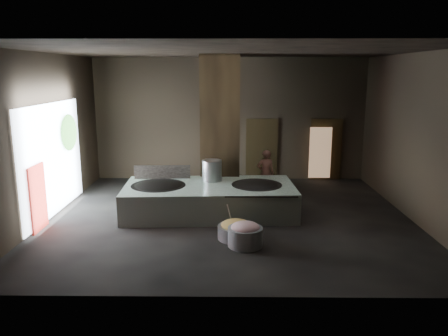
{
  "coord_description": "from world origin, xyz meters",
  "views": [
    {
      "loc": [
        -0.01,
        -11.71,
        3.98
      ],
      "look_at": [
        -0.17,
        0.68,
        1.25
      ],
      "focal_mm": 35.0,
      "sensor_mm": 36.0,
      "label": 1
    }
  ],
  "objects_px": {
    "cook": "(266,173)",
    "veg_basin": "(236,232)",
    "wok_left": "(158,188)",
    "wok_right": "(257,188)",
    "meat_basin": "(245,237)",
    "hearth_platform": "(209,199)",
    "stock_pot": "(212,171)"
  },
  "relations": [
    {
      "from": "veg_basin",
      "to": "wok_right",
      "type": "bearing_deg",
      "value": 72.81
    },
    {
      "from": "stock_pot",
      "to": "cook",
      "type": "height_order",
      "value": "cook"
    },
    {
      "from": "hearth_platform",
      "to": "wok_right",
      "type": "distance_m",
      "value": 1.39
    },
    {
      "from": "wok_right",
      "to": "cook",
      "type": "bearing_deg",
      "value": 77.16
    },
    {
      "from": "wok_left",
      "to": "meat_basin",
      "type": "xyz_separation_m",
      "value": [
        2.39,
        -2.36,
        -0.53
      ]
    },
    {
      "from": "veg_basin",
      "to": "wok_left",
      "type": "bearing_deg",
      "value": 138.92
    },
    {
      "from": "cook",
      "to": "meat_basin",
      "type": "height_order",
      "value": "cook"
    },
    {
      "from": "stock_pot",
      "to": "cook",
      "type": "bearing_deg",
      "value": 36.35
    },
    {
      "from": "wok_left",
      "to": "hearth_platform",
      "type": "bearing_deg",
      "value": 1.97
    },
    {
      "from": "hearth_platform",
      "to": "stock_pot",
      "type": "bearing_deg",
      "value": 81.95
    },
    {
      "from": "stock_pot",
      "to": "meat_basin",
      "type": "bearing_deg",
      "value": -73.23
    },
    {
      "from": "wok_right",
      "to": "stock_pot",
      "type": "distance_m",
      "value": 1.44
    },
    {
      "from": "wok_right",
      "to": "meat_basin",
      "type": "relative_size",
      "value": 1.73
    },
    {
      "from": "wok_left",
      "to": "veg_basin",
      "type": "distance_m",
      "value": 2.95
    },
    {
      "from": "veg_basin",
      "to": "meat_basin",
      "type": "xyz_separation_m",
      "value": [
        0.21,
        -0.46,
        0.06
      ]
    },
    {
      "from": "veg_basin",
      "to": "meat_basin",
      "type": "height_order",
      "value": "meat_basin"
    },
    {
      "from": "cook",
      "to": "meat_basin",
      "type": "xyz_separation_m",
      "value": [
        -0.81,
        -4.21,
        -0.55
      ]
    },
    {
      "from": "hearth_platform",
      "to": "veg_basin",
      "type": "xyz_separation_m",
      "value": [
        0.73,
        -1.95,
        -0.25
      ]
    },
    {
      "from": "cook",
      "to": "veg_basin",
      "type": "distance_m",
      "value": 3.93
    },
    {
      "from": "wok_left",
      "to": "wok_right",
      "type": "relative_size",
      "value": 1.07
    },
    {
      "from": "cook",
      "to": "hearth_platform",
      "type": "bearing_deg",
      "value": 44.15
    },
    {
      "from": "stock_pot",
      "to": "cook",
      "type": "xyz_separation_m",
      "value": [
        1.7,
        1.25,
        -0.36
      ]
    },
    {
      "from": "hearth_platform",
      "to": "cook",
      "type": "bearing_deg",
      "value": 42.98
    },
    {
      "from": "wok_right",
      "to": "veg_basin",
      "type": "relative_size",
      "value": 1.59
    },
    {
      "from": "wok_left",
      "to": "veg_basin",
      "type": "bearing_deg",
      "value": -41.08
    },
    {
      "from": "cook",
      "to": "veg_basin",
      "type": "xyz_separation_m",
      "value": [
        -1.02,
        -3.75,
        -0.61
      ]
    },
    {
      "from": "wok_right",
      "to": "meat_basin",
      "type": "height_order",
      "value": "wok_right"
    },
    {
      "from": "stock_pot",
      "to": "veg_basin",
      "type": "distance_m",
      "value": 2.77
    },
    {
      "from": "wok_right",
      "to": "stock_pot",
      "type": "xyz_separation_m",
      "value": [
        -1.3,
        0.5,
        0.38
      ]
    },
    {
      "from": "hearth_platform",
      "to": "wok_left",
      "type": "height_order",
      "value": "wok_left"
    },
    {
      "from": "veg_basin",
      "to": "meat_basin",
      "type": "distance_m",
      "value": 0.51
    },
    {
      "from": "wok_right",
      "to": "meat_basin",
      "type": "distance_m",
      "value": 2.55
    }
  ]
}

